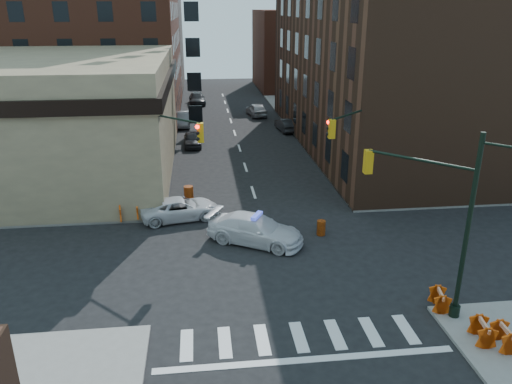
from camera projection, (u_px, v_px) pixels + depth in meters
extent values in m
plane|color=black|center=(274.00, 258.00, 26.44)|extent=(140.00, 140.00, 0.00)
cube|color=gray|center=(21.00, 128.00, 54.42)|extent=(34.00, 54.50, 0.15)
cube|color=gray|center=(424.00, 118.00, 59.36)|extent=(34.00, 54.50, 0.15)
cube|color=#978763|center=(25.00, 117.00, 38.39)|extent=(22.00, 22.00, 9.00)
cube|color=#5D2C1D|center=(65.00, 11.00, 57.48)|extent=(25.00, 25.00, 24.00)
cube|color=#442A1B|center=(377.00, 70.00, 46.33)|extent=(14.00, 34.00, 14.00)
cube|color=brown|center=(118.00, 36.00, 79.62)|extent=(20.00, 18.00, 16.00)
cube|color=#5D2C1D|center=(307.00, 50.00, 79.82)|extent=(16.00, 16.00, 12.00)
cylinder|color=black|center=(468.00, 230.00, 19.85)|extent=(0.20, 0.20, 8.00)
cylinder|color=black|center=(454.00, 311.00, 21.16)|extent=(0.44, 0.44, 0.50)
cylinder|color=black|center=(420.00, 160.00, 20.29)|extent=(3.27, 3.27, 0.12)
cube|color=#BF8C0C|center=(368.00, 162.00, 21.77)|extent=(0.35, 0.35, 1.05)
sphere|color=#FF0C05|center=(371.00, 153.00, 21.81)|extent=(0.22, 0.22, 0.22)
sphere|color=black|center=(371.00, 160.00, 21.93)|extent=(0.22, 0.22, 0.22)
sphere|color=black|center=(370.00, 167.00, 22.04)|extent=(0.22, 0.22, 0.22)
cylinder|color=black|center=(148.00, 154.00, 30.12)|extent=(0.20, 0.20, 8.00)
cylinder|color=black|center=(153.00, 211.00, 31.43)|extent=(0.44, 0.44, 0.50)
cylinder|color=black|center=(171.00, 118.00, 27.94)|extent=(3.27, 3.27, 0.12)
cube|color=#BF8C0C|center=(200.00, 133.00, 26.80)|extent=(0.35, 0.35, 1.05)
sphere|color=#FF0C05|center=(197.00, 127.00, 26.52)|extent=(0.22, 0.22, 0.22)
sphere|color=black|center=(198.00, 133.00, 26.63)|extent=(0.22, 0.22, 0.22)
sphere|color=black|center=(198.00, 139.00, 26.75)|extent=(0.22, 0.22, 0.22)
cylinder|color=black|center=(366.00, 147.00, 31.58)|extent=(0.20, 0.20, 8.00)
cylinder|color=black|center=(362.00, 202.00, 32.89)|extent=(0.44, 0.44, 0.50)
cylinder|color=black|center=(352.00, 114.00, 29.05)|extent=(3.27, 3.27, 0.12)
cube|color=#BF8C0C|center=(332.00, 129.00, 27.58)|extent=(0.35, 0.35, 1.05)
sphere|color=#FF0C05|center=(329.00, 122.00, 27.58)|extent=(0.22, 0.22, 0.22)
sphere|color=black|center=(328.00, 128.00, 27.70)|extent=(0.22, 0.22, 0.22)
sphere|color=black|center=(328.00, 134.00, 27.81)|extent=(0.22, 0.22, 0.22)
cylinder|color=black|center=(309.00, 122.00, 50.93)|extent=(0.24, 0.24, 2.60)
sphere|color=brown|center=(310.00, 102.00, 50.22)|extent=(3.00, 3.00, 3.00)
cylinder|color=black|center=(294.00, 107.00, 58.38)|extent=(0.24, 0.24, 2.60)
sphere|color=brown|center=(295.00, 89.00, 57.66)|extent=(3.00, 3.00, 3.00)
imported|color=silver|center=(255.00, 230.00, 27.90)|extent=(5.89, 4.61, 1.60)
imported|color=silver|center=(180.00, 209.00, 31.10)|extent=(5.25, 3.19, 1.36)
imported|color=black|center=(192.00, 139.00, 47.28)|extent=(1.75, 4.03, 1.35)
imported|color=gray|center=(182.00, 119.00, 55.31)|extent=(1.76, 4.70, 1.53)
imported|color=black|center=(197.00, 99.00, 67.72)|extent=(2.35, 5.21, 1.48)
imported|color=black|center=(286.00, 125.00, 53.04)|extent=(1.96, 4.32, 1.37)
imported|color=#9B9DA3|center=(257.00, 109.00, 60.40)|extent=(2.43, 4.81, 1.57)
imported|color=black|center=(134.00, 204.00, 30.81)|extent=(0.77, 0.65, 1.80)
imported|color=black|center=(124.00, 200.00, 31.64)|extent=(0.87, 0.72, 1.61)
imported|color=#222533|center=(68.00, 189.00, 33.00)|extent=(1.24, 1.07, 2.00)
cylinder|color=#EC370B|center=(321.00, 228.00, 28.96)|extent=(0.58, 0.58, 0.89)
cylinder|color=orange|center=(189.00, 194.00, 33.77)|extent=(0.74, 0.74, 1.14)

